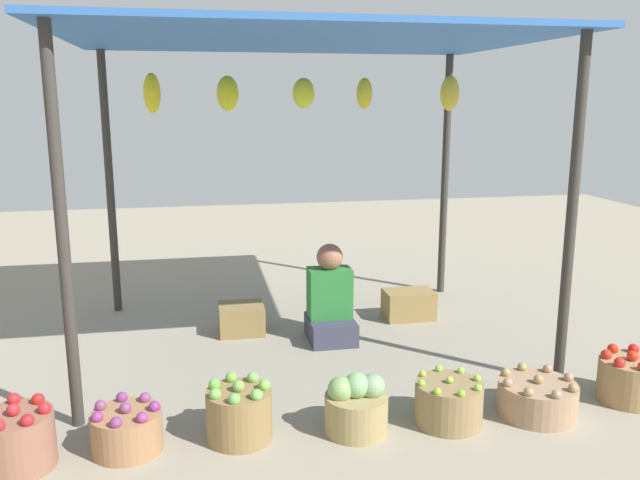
{
  "coord_description": "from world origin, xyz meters",
  "views": [
    {
      "loc": [
        -0.82,
        -4.83,
        1.89
      ],
      "look_at": [
        0.0,
        -0.59,
        0.95
      ],
      "focal_mm": 36.38,
      "sensor_mm": 36.0,
      "label": 1
    }
  ],
  "objects": [
    {
      "name": "basket_red_apples",
      "position": [
        -1.79,
        -1.51,
        0.16
      ],
      "size": [
        0.39,
        0.39,
        0.36
      ],
      "color": "#8D5C47",
      "rests_on": "ground"
    },
    {
      "name": "basket_green_apples",
      "position": [
        -0.63,
        -1.44,
        0.15
      ],
      "size": [
        0.37,
        0.37,
        0.35
      ],
      "color": "olive",
      "rests_on": "ground"
    },
    {
      "name": "wooden_crate_stacked_rear",
      "position": [
        -0.49,
        0.29,
        0.12
      ],
      "size": [
        0.37,
        0.34,
        0.23
      ],
      "primitive_type": "cube",
      "color": "olive",
      "rests_on": "ground"
    },
    {
      "name": "basket_limes",
      "position": [
        0.6,
        -1.49,
        0.13
      ],
      "size": [
        0.4,
        0.4,
        0.3
      ],
      "color": "olive",
      "rests_on": "ground"
    },
    {
      "name": "market_stall_structure",
      "position": [
        -0.0,
        0.01,
        2.17
      ],
      "size": [
        3.42,
        2.48,
        2.35
      ],
      "color": "#38332D",
      "rests_on": "ground"
    },
    {
      "name": "vendor_person",
      "position": [
        0.2,
        0.01,
        0.3
      ],
      "size": [
        0.36,
        0.44,
        0.78
      ],
      "color": "#37384C",
      "rests_on": "ground"
    },
    {
      "name": "wooden_crate_near_vendor",
      "position": [
        0.98,
        0.37,
        0.13
      ],
      "size": [
        0.43,
        0.28,
        0.25
      ],
      "primitive_type": "cube",
      "color": "olive",
      "rests_on": "ground"
    },
    {
      "name": "basket_potatoes",
      "position": [
        1.18,
        -1.49,
        0.11
      ],
      "size": [
        0.48,
        0.48,
        0.26
      ],
      "color": "#A07C5D",
      "rests_on": "ground"
    },
    {
      "name": "basket_red_tomatoes",
      "position": [
        1.85,
        -1.43,
        0.15
      ],
      "size": [
        0.39,
        0.39,
        0.33
      ],
      "color": "#99784B",
      "rests_on": "ground"
    },
    {
      "name": "ground_plane",
      "position": [
        0.0,
        0.0,
        0.0
      ],
      "size": [
        14.0,
        14.0,
        0.0
      ],
      "primitive_type": "plane",
      "color": "gray"
    },
    {
      "name": "basket_cabbages",
      "position": [
        0.04,
        -1.49,
        0.15
      ],
      "size": [
        0.37,
        0.37,
        0.36
      ],
      "color": "#9B8654",
      "rests_on": "ground"
    },
    {
      "name": "basket_purple_onions",
      "position": [
        -1.25,
        -1.44,
        0.12
      ],
      "size": [
        0.38,
        0.38,
        0.28
      ],
      "color": "#9D6E49",
      "rests_on": "ground"
    }
  ]
}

